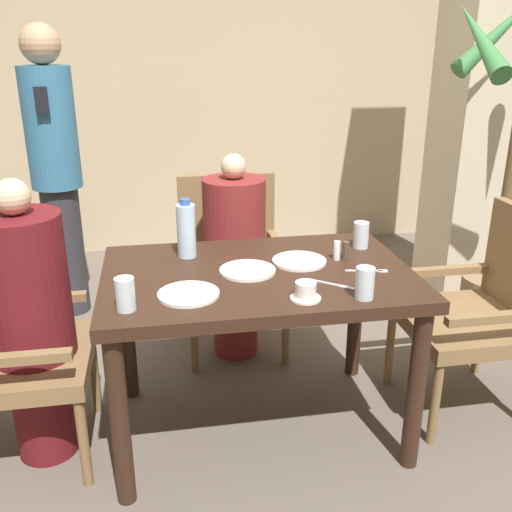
{
  "coord_description": "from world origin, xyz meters",
  "views": [
    {
      "loc": [
        -0.38,
        -2.08,
        1.6
      ],
      "look_at": [
        0.0,
        0.04,
        0.79
      ],
      "focal_mm": 40.0,
      "sensor_mm": 36.0,
      "label": 1
    }
  ],
  "objects_px": {
    "diner_in_left_chair": "(31,322)",
    "water_bottle": "(186,230)",
    "plate_main_left": "(247,270)",
    "chair_right_side": "(486,305)",
    "glass_tall_far": "(365,283)",
    "chair_far_side": "(231,256)",
    "diner_in_far_chair": "(235,255)",
    "teacup_with_saucer": "(306,292)",
    "plate_dessert_center": "(189,294)",
    "standing_host": "(56,167)",
    "glass_tall_near": "(125,294)",
    "plate_main_right": "(299,261)",
    "potted_palm": "(503,220)",
    "glass_tall_mid": "(361,235)"
  },
  "relations": [
    {
      "from": "water_bottle",
      "to": "glass_tall_near",
      "type": "distance_m",
      "value": 0.55
    },
    {
      "from": "standing_host",
      "to": "glass_tall_far",
      "type": "relative_size",
      "value": 14.54
    },
    {
      "from": "chair_far_side",
      "to": "teacup_with_saucer",
      "type": "height_order",
      "value": "chair_far_side"
    },
    {
      "from": "chair_far_side",
      "to": "plate_main_right",
      "type": "distance_m",
      "value": 0.82
    },
    {
      "from": "diner_in_far_chair",
      "to": "plate_dessert_center",
      "type": "xyz_separation_m",
      "value": [
        -0.29,
        -0.86,
        0.19
      ]
    },
    {
      "from": "chair_right_side",
      "to": "plate_main_right",
      "type": "height_order",
      "value": "chair_right_side"
    },
    {
      "from": "diner_in_left_chair",
      "to": "water_bottle",
      "type": "relative_size",
      "value": 4.57
    },
    {
      "from": "teacup_with_saucer",
      "to": "plate_dessert_center",
      "type": "bearing_deg",
      "value": 165.61
    },
    {
      "from": "plate_main_left",
      "to": "water_bottle",
      "type": "xyz_separation_m",
      "value": [
        -0.23,
        0.22,
        0.11
      ]
    },
    {
      "from": "teacup_with_saucer",
      "to": "glass_tall_mid",
      "type": "xyz_separation_m",
      "value": [
        0.38,
        0.49,
        0.03
      ]
    },
    {
      "from": "diner_in_far_chair",
      "to": "teacup_with_saucer",
      "type": "distance_m",
      "value": 1.0
    },
    {
      "from": "standing_host",
      "to": "plate_main_left",
      "type": "relative_size",
      "value": 7.59
    },
    {
      "from": "diner_in_far_chair",
      "to": "standing_host",
      "type": "xyz_separation_m",
      "value": [
        -0.96,
        0.7,
        0.36
      ]
    },
    {
      "from": "plate_main_right",
      "to": "glass_tall_far",
      "type": "distance_m",
      "value": 0.41
    },
    {
      "from": "glass_tall_near",
      "to": "glass_tall_far",
      "type": "distance_m",
      "value": 0.84
    },
    {
      "from": "potted_palm",
      "to": "water_bottle",
      "type": "bearing_deg",
      "value": -169.28
    },
    {
      "from": "chair_far_side",
      "to": "diner_in_far_chair",
      "type": "bearing_deg",
      "value": -90.0
    },
    {
      "from": "chair_far_side",
      "to": "chair_right_side",
      "type": "height_order",
      "value": "same"
    },
    {
      "from": "chair_right_side",
      "to": "glass_tall_near",
      "type": "bearing_deg",
      "value": -170.06
    },
    {
      "from": "plate_dessert_center",
      "to": "glass_tall_near",
      "type": "height_order",
      "value": "glass_tall_near"
    },
    {
      "from": "plate_main_left",
      "to": "water_bottle",
      "type": "relative_size",
      "value": 0.89
    },
    {
      "from": "potted_palm",
      "to": "glass_tall_near",
      "type": "height_order",
      "value": "potted_palm"
    },
    {
      "from": "chair_far_side",
      "to": "standing_host",
      "type": "xyz_separation_m",
      "value": [
        -0.96,
        0.55,
        0.41
      ]
    },
    {
      "from": "standing_host",
      "to": "plate_main_right",
      "type": "bearing_deg",
      "value": -48.8
    },
    {
      "from": "chair_right_side",
      "to": "glass_tall_far",
      "type": "bearing_deg",
      "value": -155.52
    },
    {
      "from": "teacup_with_saucer",
      "to": "water_bottle",
      "type": "xyz_separation_m",
      "value": [
        -0.39,
        0.51,
        0.09
      ]
    },
    {
      "from": "glass_tall_near",
      "to": "glass_tall_mid",
      "type": "relative_size",
      "value": 1.0
    },
    {
      "from": "potted_palm",
      "to": "plate_main_right",
      "type": "height_order",
      "value": "potted_palm"
    },
    {
      "from": "standing_host",
      "to": "plate_main_left",
      "type": "distance_m",
      "value": 1.66
    },
    {
      "from": "chair_far_side",
      "to": "teacup_with_saucer",
      "type": "bearing_deg",
      "value": -83.85
    },
    {
      "from": "teacup_with_saucer",
      "to": "water_bottle",
      "type": "distance_m",
      "value": 0.65
    },
    {
      "from": "chair_right_side",
      "to": "teacup_with_saucer",
      "type": "relative_size",
      "value": 8.34
    },
    {
      "from": "plate_main_right",
      "to": "standing_host",
      "type": "bearing_deg",
      "value": 131.2
    },
    {
      "from": "standing_host",
      "to": "potted_palm",
      "type": "xyz_separation_m",
      "value": [
        2.38,
        -0.83,
        -0.2
      ]
    },
    {
      "from": "plate_main_right",
      "to": "plate_dessert_center",
      "type": "distance_m",
      "value": 0.54
    },
    {
      "from": "chair_right_side",
      "to": "glass_tall_far",
      "type": "relative_size",
      "value": 7.88
    },
    {
      "from": "diner_in_far_chair",
      "to": "diner_in_left_chair",
      "type": "bearing_deg",
      "value": -142.67
    },
    {
      "from": "plate_main_right",
      "to": "glass_tall_far",
      "type": "xyz_separation_m",
      "value": [
        0.14,
        -0.39,
        0.05
      ]
    },
    {
      "from": "diner_in_left_chair",
      "to": "plate_main_left",
      "type": "relative_size",
      "value": 5.14
    },
    {
      "from": "plate_main_right",
      "to": "water_bottle",
      "type": "height_order",
      "value": "water_bottle"
    },
    {
      "from": "standing_host",
      "to": "plate_dessert_center",
      "type": "bearing_deg",
      "value": -66.85
    },
    {
      "from": "chair_far_side",
      "to": "potted_palm",
      "type": "bearing_deg",
      "value": -11.2
    },
    {
      "from": "potted_palm",
      "to": "glass_tall_far",
      "type": "relative_size",
      "value": 16.22
    },
    {
      "from": "water_bottle",
      "to": "glass_tall_near",
      "type": "xyz_separation_m",
      "value": [
        -0.24,
        -0.49,
        -0.06
      ]
    },
    {
      "from": "standing_host",
      "to": "teacup_with_saucer",
      "type": "relative_size",
      "value": 15.39
    },
    {
      "from": "diner_in_far_chair",
      "to": "glass_tall_far",
      "type": "relative_size",
      "value": 9.31
    },
    {
      "from": "potted_palm",
      "to": "plate_dessert_center",
      "type": "xyz_separation_m",
      "value": [
        -1.71,
        -0.73,
        0.03
      ]
    },
    {
      "from": "diner_in_left_chair",
      "to": "glass_tall_mid",
      "type": "relative_size",
      "value": 9.84
    },
    {
      "from": "standing_host",
      "to": "glass_tall_far",
      "type": "bearing_deg",
      "value": -52.81
    },
    {
      "from": "glass_tall_near",
      "to": "glass_tall_far",
      "type": "xyz_separation_m",
      "value": [
        0.83,
        -0.05,
        0.0
      ]
    }
  ]
}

